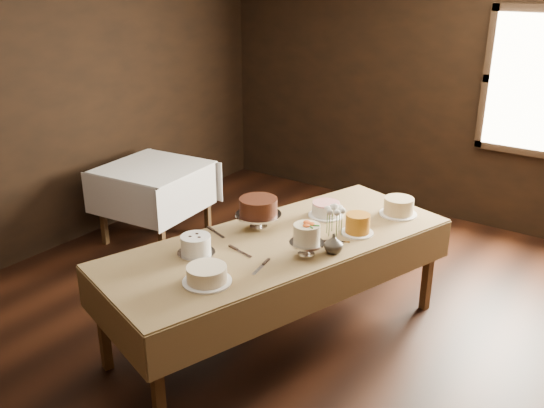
{
  "coord_description": "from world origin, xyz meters",
  "views": [
    {
      "loc": [
        2.46,
        -3.23,
        2.63
      ],
      "look_at": [
        0.0,
        0.2,
        0.95
      ],
      "focal_mm": 39.05,
      "sensor_mm": 36.0,
      "label": 1
    }
  ],
  "objects_px": {
    "cake_server_b": "(258,270)",
    "cake_cream": "(207,275)",
    "display_table": "(279,248)",
    "cake_server_d": "(339,242)",
    "cake_flowers": "(307,242)",
    "flower_vase": "(333,244)",
    "side_table": "(153,175)",
    "cake_lattice": "(326,210)",
    "cake_caramel": "(358,225)",
    "cake_server_e": "(219,234)",
    "cake_speckled": "(399,207)",
    "cake_swirl": "(196,245)",
    "cake_server_c": "(312,229)",
    "cake_chocolate": "(258,214)",
    "cake_server_a": "(244,254)"
  },
  "relations": [
    {
      "from": "cake_server_b",
      "to": "cake_cream",
      "type": "bearing_deg",
      "value": -38.29
    },
    {
      "from": "display_table",
      "to": "cake_server_d",
      "type": "height_order",
      "value": "cake_server_d"
    },
    {
      "from": "cake_flowers",
      "to": "flower_vase",
      "type": "height_order",
      "value": "cake_flowers"
    },
    {
      "from": "side_table",
      "to": "cake_lattice",
      "type": "bearing_deg",
      "value": -3.61
    },
    {
      "from": "cake_cream",
      "to": "cake_server_d",
      "type": "height_order",
      "value": "cake_cream"
    },
    {
      "from": "display_table",
      "to": "cake_server_d",
      "type": "relative_size",
      "value": 11.63
    },
    {
      "from": "flower_vase",
      "to": "cake_server_b",
      "type": "bearing_deg",
      "value": -117.77
    },
    {
      "from": "cake_caramel",
      "to": "cake_server_e",
      "type": "distance_m",
      "value": 1.03
    },
    {
      "from": "cake_speckled",
      "to": "display_table",
      "type": "bearing_deg",
      "value": -117.36
    },
    {
      "from": "cake_swirl",
      "to": "cake_server_b",
      "type": "height_order",
      "value": "cake_swirl"
    },
    {
      "from": "display_table",
      "to": "side_table",
      "type": "height_order",
      "value": "display_table"
    },
    {
      "from": "cake_speckled",
      "to": "cake_flowers",
      "type": "height_order",
      "value": "cake_flowers"
    },
    {
      "from": "cake_server_c",
      "to": "cake_speckled",
      "type": "bearing_deg",
      "value": -17.04
    },
    {
      "from": "cake_speckled",
      "to": "cake_server_d",
      "type": "xyz_separation_m",
      "value": [
        -0.13,
        -0.72,
        -0.06
      ]
    },
    {
      "from": "cake_chocolate",
      "to": "cake_server_a",
      "type": "relative_size",
      "value": 1.47
    },
    {
      "from": "cake_server_a",
      "to": "cake_server_d",
      "type": "relative_size",
      "value": 1.0
    },
    {
      "from": "cake_chocolate",
      "to": "flower_vase",
      "type": "relative_size",
      "value": 2.53
    },
    {
      "from": "side_table",
      "to": "cake_server_c",
      "type": "relative_size",
      "value": 4.27
    },
    {
      "from": "cake_server_b",
      "to": "side_table",
      "type": "bearing_deg",
      "value": -128.86
    },
    {
      "from": "cake_lattice",
      "to": "cake_server_c",
      "type": "bearing_deg",
      "value": -79.86
    },
    {
      "from": "cake_server_a",
      "to": "cake_server_d",
      "type": "distance_m",
      "value": 0.7
    },
    {
      "from": "cake_lattice",
      "to": "flower_vase",
      "type": "relative_size",
      "value": 2.24
    },
    {
      "from": "display_table",
      "to": "cake_server_b",
      "type": "height_order",
      "value": "cake_server_b"
    },
    {
      "from": "cake_lattice",
      "to": "cake_server_e",
      "type": "bearing_deg",
      "value": -120.58
    },
    {
      "from": "cake_cream",
      "to": "cake_server_c",
      "type": "xyz_separation_m",
      "value": [
        0.1,
        1.07,
        -0.05
      ]
    },
    {
      "from": "cake_flowers",
      "to": "cake_server_b",
      "type": "relative_size",
      "value": 1.01
    },
    {
      "from": "cake_cream",
      "to": "cake_server_d",
      "type": "distance_m",
      "value": 1.07
    },
    {
      "from": "cake_swirl",
      "to": "cake_server_b",
      "type": "bearing_deg",
      "value": 6.65
    },
    {
      "from": "display_table",
      "to": "cake_speckled",
      "type": "xyz_separation_m",
      "value": [
        0.49,
        0.95,
        0.13
      ]
    },
    {
      "from": "cake_cream",
      "to": "flower_vase",
      "type": "distance_m",
      "value": 0.93
    },
    {
      "from": "side_table",
      "to": "cake_swirl",
      "type": "height_order",
      "value": "cake_swirl"
    },
    {
      "from": "cake_server_b",
      "to": "cake_server_c",
      "type": "bearing_deg",
      "value": 173.7
    },
    {
      "from": "cake_speckled",
      "to": "cake_cream",
      "type": "bearing_deg",
      "value": -106.45
    },
    {
      "from": "cake_chocolate",
      "to": "cake_cream",
      "type": "xyz_separation_m",
      "value": [
        0.24,
        -0.86,
        -0.06
      ]
    },
    {
      "from": "cake_lattice",
      "to": "cake_server_e",
      "type": "xyz_separation_m",
      "value": [
        -0.46,
        -0.77,
        -0.05
      ]
    },
    {
      "from": "cake_lattice",
      "to": "cake_swirl",
      "type": "xyz_separation_m",
      "value": [
        -0.38,
        -1.1,
        0.01
      ]
    },
    {
      "from": "side_table",
      "to": "cake_server_b",
      "type": "height_order",
      "value": "cake_server_b"
    },
    {
      "from": "cake_flowers",
      "to": "cake_server_b",
      "type": "distance_m",
      "value": 0.4
    },
    {
      "from": "cake_server_b",
      "to": "cake_server_c",
      "type": "relative_size",
      "value": 1.0
    },
    {
      "from": "cake_server_b",
      "to": "cake_server_e",
      "type": "relative_size",
      "value": 1.0
    },
    {
      "from": "cake_speckled",
      "to": "cake_server_d",
      "type": "bearing_deg",
      "value": -99.9
    },
    {
      "from": "display_table",
      "to": "cake_flowers",
      "type": "relative_size",
      "value": 11.49
    },
    {
      "from": "flower_vase",
      "to": "cake_caramel",
      "type": "bearing_deg",
      "value": 92.44
    },
    {
      "from": "side_table",
      "to": "cake_chocolate",
      "type": "xyz_separation_m",
      "value": [
        1.8,
        -0.63,
        0.23
      ]
    },
    {
      "from": "cake_server_b",
      "to": "cake_server_d",
      "type": "height_order",
      "value": "same"
    },
    {
      "from": "cake_server_d",
      "to": "flower_vase",
      "type": "xyz_separation_m",
      "value": [
        0.05,
        -0.17,
        0.07
      ]
    },
    {
      "from": "cake_server_b",
      "to": "cake_server_c",
      "type": "xyz_separation_m",
      "value": [
        -0.06,
        0.76,
        0.0
      ]
    },
    {
      "from": "display_table",
      "to": "cake_server_c",
      "type": "height_order",
      "value": "cake_server_c"
    },
    {
      "from": "cake_chocolate",
      "to": "flower_vase",
      "type": "distance_m",
      "value": 0.67
    },
    {
      "from": "cake_server_d",
      "to": "cake_server_c",
      "type": "bearing_deg",
      "value": 133.1
    }
  ]
}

